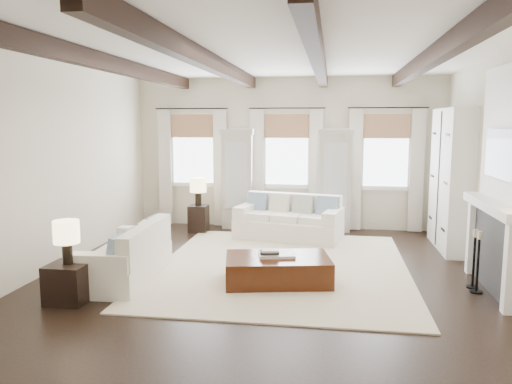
# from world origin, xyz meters

# --- Properties ---
(ground) EXTENTS (7.50, 7.50, 0.00)m
(ground) POSITION_xyz_m (0.00, 0.00, 0.00)
(ground) COLOR black
(ground) RESTS_ON ground
(room_shell) EXTENTS (6.54, 7.54, 3.22)m
(room_shell) POSITION_xyz_m (0.75, 0.90, 1.89)
(room_shell) COLOR beige
(room_shell) RESTS_ON ground
(area_rug) EXTENTS (3.85, 4.59, 0.02)m
(area_rug) POSITION_xyz_m (0.21, 0.70, 0.01)
(area_rug) COLOR beige
(area_rug) RESTS_ON ground
(sofa_back) EXTENTS (2.15, 1.32, 0.86)m
(sofa_back) POSITION_xyz_m (0.16, 2.64, 0.34)
(sofa_back) COLOR white
(sofa_back) RESTS_ON ground
(sofa_left) EXTENTS (0.92, 1.91, 0.81)m
(sofa_left) POSITION_xyz_m (-1.92, -0.24, 0.32)
(sofa_left) COLOR white
(sofa_left) RESTS_ON ground
(ottoman) EXTENTS (1.60, 1.17, 0.38)m
(ottoman) POSITION_xyz_m (0.23, -0.10, 0.19)
(ottoman) COLOR black
(ottoman) RESTS_ON ground
(tray) EXTENTS (0.56, 0.47, 0.04)m
(tray) POSITION_xyz_m (0.21, -0.05, 0.40)
(tray) COLOR white
(tray) RESTS_ON ottoman
(book_lower) EXTENTS (0.29, 0.25, 0.04)m
(book_lower) POSITION_xyz_m (0.11, -0.09, 0.44)
(book_lower) COLOR #262628
(book_lower) RESTS_ON tray
(book_upper) EXTENTS (0.25, 0.21, 0.03)m
(book_upper) POSITION_xyz_m (0.12, -0.14, 0.48)
(book_upper) COLOR beige
(book_upper) RESTS_ON book_lower
(side_table_front) EXTENTS (0.49, 0.49, 0.49)m
(side_table_front) POSITION_xyz_m (-2.29, -1.23, 0.25)
(side_table_front) COLOR black
(side_table_front) RESTS_ON ground
(lamp_front) EXTENTS (0.32, 0.32, 0.55)m
(lamp_front) POSITION_xyz_m (-2.29, -1.23, 0.87)
(lamp_front) COLOR black
(lamp_front) RESTS_ON side_table_front
(side_table_back) EXTENTS (0.37, 0.37, 0.56)m
(side_table_back) POSITION_xyz_m (-1.75, 2.96, 0.28)
(side_table_back) COLOR black
(side_table_back) RESTS_ON ground
(lamp_back) EXTENTS (0.33, 0.33, 0.58)m
(lamp_back) POSITION_xyz_m (-1.75, 2.96, 0.95)
(lamp_back) COLOR black
(lamp_back) RESTS_ON side_table_back
(candlestick_near) EXTENTS (0.17, 0.17, 0.84)m
(candlestick_near) POSITION_xyz_m (2.90, -0.09, 0.35)
(candlestick_near) COLOR black
(candlestick_near) RESTS_ON ground
(candlestick_far) EXTENTS (0.17, 0.17, 0.82)m
(candlestick_far) POSITION_xyz_m (2.90, 0.10, 0.34)
(candlestick_far) COLOR black
(candlestick_far) RESTS_ON ground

